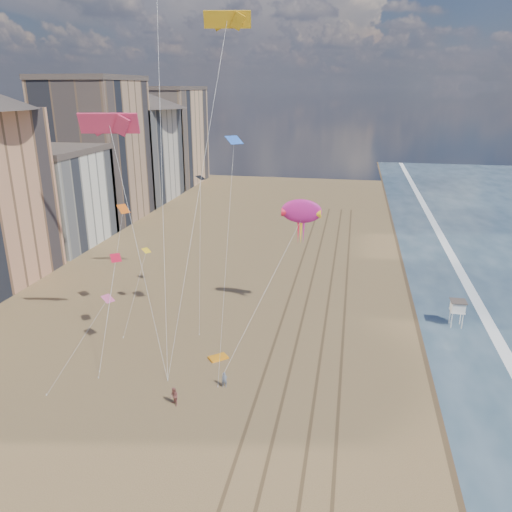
{
  "coord_description": "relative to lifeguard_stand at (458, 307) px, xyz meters",
  "views": [
    {
      "loc": [
        6.23,
        -23.89,
        26.77
      ],
      "look_at": [
        -3.55,
        26.0,
        9.5
      ],
      "focal_mm": 35.0,
      "sensor_mm": 36.0,
      "label": 1
    }
  ],
  "objects": [
    {
      "name": "wet_sand",
      "position": [
        -0.12,
        7.24,
        -2.48
      ],
      "size": [
        260.0,
        260.0,
        0.0
      ],
      "primitive_type": "plane",
      "color": "#42301E",
      "rests_on": "ground"
    },
    {
      "name": "parafoils",
      "position": [
        -31.18,
        -8.39,
        30.81
      ],
      "size": [
        13.13,
        13.87,
        20.27
      ],
      "color": "black",
      "rests_on": "ground"
    },
    {
      "name": "lifeguard_stand",
      "position": [
        0.0,
        0.0,
        0.0
      ],
      "size": [
        1.79,
        1.79,
        3.22
      ],
      "color": "silver",
      "rests_on": "ground"
    },
    {
      "name": "tracks",
      "position": [
        -16.57,
        -2.76,
        -2.48
      ],
      "size": [
        7.68,
        120.0,
        0.01
      ],
      "color": "brown",
      "rests_on": "ground"
    },
    {
      "name": "foam",
      "position": [
        4.08,
        7.24,
        -2.48
      ],
      "size": [
        260.0,
        260.0,
        0.0
      ],
      "primitive_type": "plane",
      "color": "white",
      "rests_on": "ground"
    },
    {
      "name": "grounded_kite",
      "position": [
        -25.54,
        -12.61,
        -2.38
      ],
      "size": [
        2.2,
        2.13,
        0.21
      ],
      "primitive_type": "cube",
      "rotation": [
        0.0,
        0.0,
        0.71
      ],
      "color": "orange",
      "rests_on": "ground"
    },
    {
      "name": "show_kite",
      "position": [
        -18.47,
        -1.26,
        10.82
      ],
      "size": [
        5.2,
        7.69,
        19.76
      ],
      "color": "#B51B7A",
      "rests_on": "ground"
    },
    {
      "name": "small_kites",
      "position": [
        -32.96,
        -7.98,
        11.35
      ],
      "size": [
        15.43,
        13.72,
        16.77
      ],
      "color": "yellow",
      "rests_on": "ground"
    },
    {
      "name": "kite_flyer_a",
      "position": [
        -23.57,
        -17.51,
        -1.72
      ],
      "size": [
        0.65,
        0.54,
        1.52
      ],
      "primitive_type": "imported",
      "rotation": [
        0.0,
        0.0,
        0.37
      ],
      "color": "slate",
      "rests_on": "ground"
    },
    {
      "name": "buildings",
      "position": [
        -64.86,
        32.83,
        11.07
      ],
      "size": [
        34.72,
        131.35,
        29.0
      ],
      "color": "#C6B284",
      "rests_on": "ground"
    },
    {
      "name": "kite_flyer_b",
      "position": [
        -27.23,
        -21.09,
        -1.62
      ],
      "size": [
        1.07,
        1.04,
        1.73
      ],
      "primitive_type": "imported",
      "rotation": [
        0.0,
        0.0,
        -0.67
      ],
      "color": "#95534C",
      "rests_on": "ground"
    }
  ]
}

